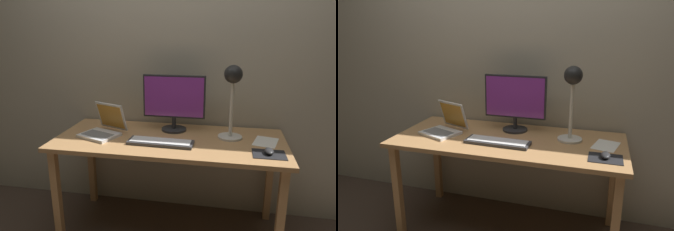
% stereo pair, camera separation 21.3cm
% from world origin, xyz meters
% --- Properties ---
extents(ground_plane, '(4.80, 4.80, 0.00)m').
position_xyz_m(ground_plane, '(0.00, 0.00, 0.00)').
color(ground_plane, '#47382D').
rests_on(ground_plane, ground).
extents(back_wall, '(4.80, 0.06, 2.60)m').
position_xyz_m(back_wall, '(0.00, 0.40, 1.30)').
color(back_wall, '#B2A893').
rests_on(back_wall, ground).
extents(desk, '(1.60, 0.70, 0.74)m').
position_xyz_m(desk, '(0.00, 0.00, 0.66)').
color(desk, tan).
rests_on(desk, ground).
extents(monitor, '(0.46, 0.19, 0.42)m').
position_xyz_m(monitor, '(-0.00, 0.18, 0.97)').
color(monitor, '#28282B').
rests_on(monitor, desk).
extents(keyboard_main, '(0.44, 0.16, 0.03)m').
position_xyz_m(keyboard_main, '(-0.04, -0.12, 0.75)').
color(keyboard_main, '#38383A').
rests_on(keyboard_main, desk).
extents(laptop, '(0.33, 0.35, 0.22)m').
position_xyz_m(laptop, '(-0.48, -0.00, 0.80)').
color(laptop, silver).
rests_on(laptop, desk).
extents(desk_lamp, '(0.17, 0.17, 0.51)m').
position_xyz_m(desk_lamp, '(0.42, 0.09, 1.10)').
color(desk_lamp, beige).
rests_on(desk_lamp, desk).
extents(mousepad, '(0.20, 0.16, 0.00)m').
position_xyz_m(mousepad, '(0.66, -0.17, 0.74)').
color(mousepad, black).
rests_on(mousepad, desk).
extents(mouse, '(0.06, 0.10, 0.03)m').
position_xyz_m(mouse, '(0.66, -0.17, 0.76)').
color(mouse, '#28282B').
rests_on(mouse, mousepad).
extents(paper_sheet_near_mouse, '(0.20, 0.24, 0.00)m').
position_xyz_m(paper_sheet_near_mouse, '(0.66, 0.05, 0.74)').
color(paper_sheet_near_mouse, white).
rests_on(paper_sheet_near_mouse, desk).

